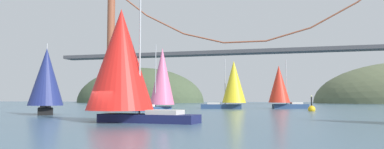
# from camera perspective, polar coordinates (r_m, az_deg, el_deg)

# --- Properties ---
(ground_plane) EXTENTS (360.00, 360.00, 0.00)m
(ground_plane) POSITION_cam_1_polar(r_m,az_deg,el_deg) (29.28, -14.56, -7.44)
(ground_plane) COLOR #426075
(headland_left) EXTENTS (62.11, 44.00, 33.11)m
(headland_left) POSITION_cam_1_polar(r_m,az_deg,el_deg) (174.79, -8.25, -4.39)
(headland_left) COLOR #425138
(headland_left) RESTS_ON ground_plane
(suspension_bridge) EXTENTS (134.81, 6.00, 43.28)m
(suspension_bridge) POSITION_cam_1_polar(r_m,az_deg,el_deg) (122.48, 8.29, 4.37)
(suspension_bridge) COLOR brown
(suspension_bridge) RESTS_ON ground_plane
(sailboat_scarlet_sail) EXTENTS (8.05, 5.06, 9.44)m
(sailboat_scarlet_sail) POSITION_cam_1_polar(r_m,az_deg,el_deg) (71.98, 13.68, -1.77)
(sailboat_scarlet_sail) COLOR navy
(sailboat_scarlet_sail) RESTS_ON ground_plane
(sailboat_navy_sail) EXTENTS (6.50, 7.29, 8.65)m
(sailboat_navy_sail) POSITION_cam_1_polar(r_m,az_deg,el_deg) (46.26, -21.96, -0.70)
(sailboat_navy_sail) COLOR black
(sailboat_navy_sail) RESTS_ON ground_plane
(sailboat_red_spinnaker) EXTENTS (9.92, 6.14, 10.83)m
(sailboat_red_spinnaker) POSITION_cam_1_polar(r_m,az_deg,el_deg) (30.86, -10.92, 1.96)
(sailboat_red_spinnaker) COLOR #191E4C
(sailboat_red_spinnaker) RESTS_ON ground_plane
(sailboat_pink_spinnaker) EXTENTS (5.85, 8.51, 10.73)m
(sailboat_pink_spinnaker) POSITION_cam_1_polar(r_m,az_deg,el_deg) (60.25, -4.80, -0.55)
(sailboat_pink_spinnaker) COLOR navy
(sailboat_pink_spinnaker) RESTS_ON ground_plane
(sailboat_yellow_sail) EXTENTS (8.93, 5.14, 9.49)m
(sailboat_yellow_sail) POSITION_cam_1_polar(r_m,az_deg,el_deg) (69.40, 6.43, -1.45)
(sailboat_yellow_sail) COLOR navy
(sailboat_yellow_sail) RESTS_ON ground_plane
(channel_buoy) EXTENTS (1.10, 1.10, 2.64)m
(channel_buoy) POSITION_cam_1_polar(r_m,az_deg,el_deg) (57.88, 18.30, -5.14)
(channel_buoy) COLOR gold
(channel_buoy) RESTS_ON ground_plane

